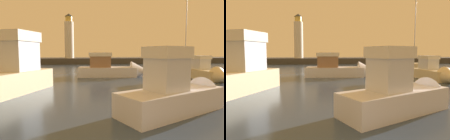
% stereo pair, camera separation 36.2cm
% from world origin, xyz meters
% --- Properties ---
extents(ground_plane, '(220.00, 220.00, 0.00)m').
position_xyz_m(ground_plane, '(0.00, 24.18, 0.00)').
color(ground_plane, '#2D3D51').
extents(breakwater, '(85.39, 5.15, 1.45)m').
position_xyz_m(breakwater, '(0.00, 48.36, 0.73)').
color(breakwater, '#423F3D').
rests_on(breakwater, ground_plane).
extents(lighthouse, '(2.30, 2.30, 11.39)m').
position_xyz_m(lighthouse, '(-5.01, 48.36, 6.85)').
color(lighthouse, silver).
rests_on(lighthouse, breakwater).
extents(motorboat_0, '(6.96, 4.50, 3.36)m').
position_xyz_m(motorboat_0, '(3.18, 6.13, 0.88)').
color(motorboat_0, silver).
rests_on(motorboat_0, ground_plane).
extents(motorboat_1, '(8.61, 3.32, 3.41)m').
position_xyz_m(motorboat_1, '(2.42, 19.82, 0.84)').
color(motorboat_1, silver).
rests_on(motorboat_1, ground_plane).
extents(motorboat_2, '(5.48, 8.98, 4.63)m').
position_xyz_m(motorboat_2, '(-6.80, 10.65, 1.35)').
color(motorboat_2, beige).
rests_on(motorboat_2, ground_plane).
extents(motorboat_3, '(2.03, 6.51, 2.87)m').
position_xyz_m(motorboat_3, '(11.12, 15.48, 0.77)').
color(motorboat_3, beige).
rests_on(motorboat_3, ground_plane).
extents(motorboat_4, '(5.35, 7.55, 3.39)m').
position_xyz_m(motorboat_4, '(-8.02, 18.41, 0.88)').
color(motorboat_4, white).
rests_on(motorboat_4, ground_plane).
extents(sailboat_moored, '(8.32, 2.44, 11.39)m').
position_xyz_m(sailboat_moored, '(13.29, 25.18, 0.66)').
color(sailboat_moored, beige).
rests_on(sailboat_moored, ground_plane).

